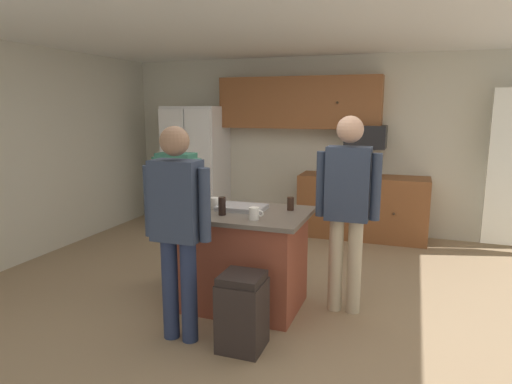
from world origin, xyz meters
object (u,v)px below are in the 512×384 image
Objects in this scene: glass_short_whisky at (222,206)px; mug_ceramic_white at (215,203)px; person_host_foreground at (177,220)px; serving_tray at (242,208)px; person_guest_left at (347,201)px; microwave_over_range at (366,137)px; glass_pilsner at (291,204)px; refrigerator at (196,166)px; tumbler_amber at (199,203)px; kitchen_island at (245,259)px; mug_blue_stoneware at (254,214)px; trash_bin at (242,312)px; person_guest_by_door at (177,196)px.

glass_short_whisky is 1.31× the size of mug_ceramic_white.
person_host_foreground reaches higher than glass_short_whisky.
person_guest_left is at bearing 8.72° from serving_tray.
person_host_foreground is 0.80m from mug_ceramic_white.
glass_short_whisky is (-1.04, -0.39, -0.04)m from person_guest_left.
mug_ceramic_white is (-1.10, -2.69, -0.48)m from microwave_over_range.
mug_ceramic_white is 0.72m from glass_pilsner.
refrigerator reaches higher than mug_ceramic_white.
tumbler_amber is at bearing 169.23° from glass_short_whisky.
microwave_over_range is 0.31× the size of person_guest_left.
mug_ceramic_white reaches higher than kitchen_island.
refrigerator is 1.05× the size of person_guest_left.
refrigerator is 3.50m from mug_blue_stoneware.
tumbler_amber is 0.40m from serving_tray.
glass_pilsner is (-0.52, -0.01, -0.06)m from person_guest_left.
glass_short_whisky is (-0.92, -2.92, -0.45)m from microwave_over_range.
refrigerator is 14.37× the size of mug_blue_stoneware.
tumbler_amber reaches higher than serving_tray.
person_guest_left is at bearing 20.69° from glass_short_whisky.
kitchen_island is 1.90× the size of trash_bin.
person_host_foreground is 1.05× the size of person_guest_by_door.
person_guest_left is 11.09× the size of glass_short_whisky.
person_host_foreground is at bearing -42.25° from person_guest_by_door.
glass_pilsner is at bearing -11.68° from person_guest_left.
mug_blue_stoneware is 1.07× the size of glass_pilsner.
tumbler_amber reaches higher than kitchen_island.
mug_ceramic_white is (-0.18, 0.23, -0.03)m from glass_short_whisky.
person_guest_left reaches higher than mug_blue_stoneware.
serving_tray is at bearing -55.32° from refrigerator.
microwave_over_range is 2.61m from glass_pilsner.
person_guest_by_door is at bearing 155.48° from mug_ceramic_white.
kitchen_island is at bearing -105.84° from microwave_over_range.
glass_pilsner reaches higher than mug_ceramic_white.
glass_pilsner is 0.46m from serving_tray.
person_host_foreground is at bearing -124.54° from glass_pilsner.
tumbler_amber is at bearing -23.93° from person_guest_by_door.
serving_tray is (0.09, 0.25, -0.06)m from glass_short_whisky.
serving_tray is (-0.83, -2.67, -0.51)m from microwave_over_range.
kitchen_island is 0.67m from glass_pilsner.
person_host_foreground reaches higher than kitchen_island.
mug_ceramic_white is at bearing 172.36° from kitchen_island.
tumbler_amber is (0.47, -0.43, 0.05)m from person_guest_by_door.
person_guest_left is 1.23m from mug_ceramic_white.
glass_short_whisky is at bearing -52.67° from mug_ceramic_white.
glass_short_whisky reaches higher than glass_pilsner.
tumbler_amber reaches higher than glass_pilsner.
glass_pilsner is at bearing -47.71° from refrigerator.
trash_bin is at bearing -98.67° from microwave_over_range.
refrigerator is 15.21× the size of mug_ceramic_white.
microwave_over_range is 2.56m from person_guest_left.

